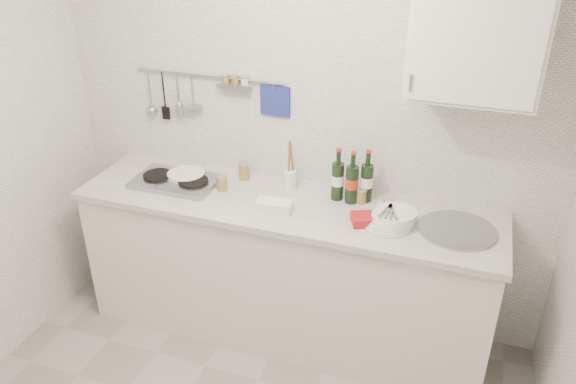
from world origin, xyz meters
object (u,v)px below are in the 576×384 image
object	(u,v)px
wall_cabinet	(480,23)
wine_bottles	(352,176)
plate_stack_hob	(185,176)
plate_stack_sink	(392,219)
utensil_crock	(290,177)

from	to	relation	value
wall_cabinet	wine_bottles	size ratio (longest dim) A/B	2.26
plate_stack_hob	wall_cabinet	bearing A→B (deg)	2.10
plate_stack_hob	wine_bottles	distance (m)	1.03
plate_stack_sink	wine_bottles	bearing A→B (deg)	142.77
plate_stack_hob	plate_stack_sink	xyz separation A→B (m)	(1.29, -0.12, 0.02)
wine_bottles	wall_cabinet	bearing A→B (deg)	-2.53
plate_stack_hob	utensil_crock	size ratio (longest dim) A/B	0.82
plate_stack_sink	utensil_crock	bearing A→B (deg)	160.38
plate_stack_sink	wine_bottles	world-z (taller)	wine_bottles
plate_stack_hob	utensil_crock	world-z (taller)	utensil_crock
wall_cabinet	utensil_crock	bearing A→B (deg)	176.81
plate_stack_hob	utensil_crock	xyz separation A→B (m)	(0.64, 0.11, 0.05)
plate_stack_sink	wine_bottles	xyz separation A→B (m)	(-0.27, 0.20, 0.11)
plate_stack_hob	wine_bottles	size ratio (longest dim) A/B	0.82
wall_cabinet	utensil_crock	size ratio (longest dim) A/B	2.25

